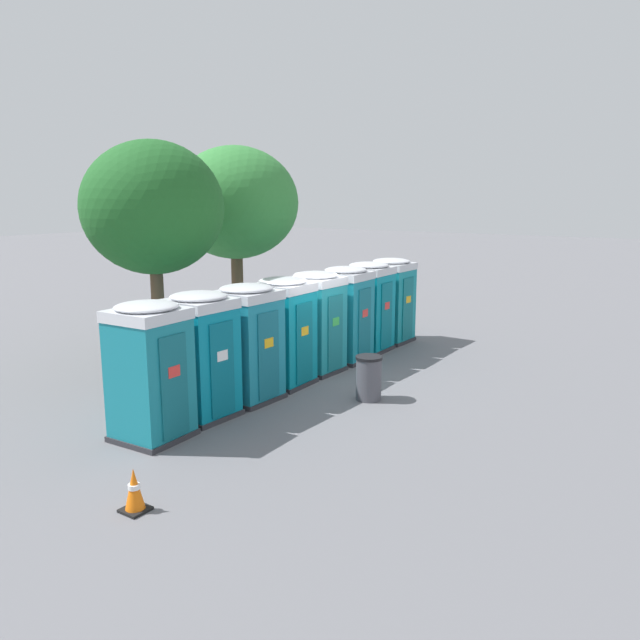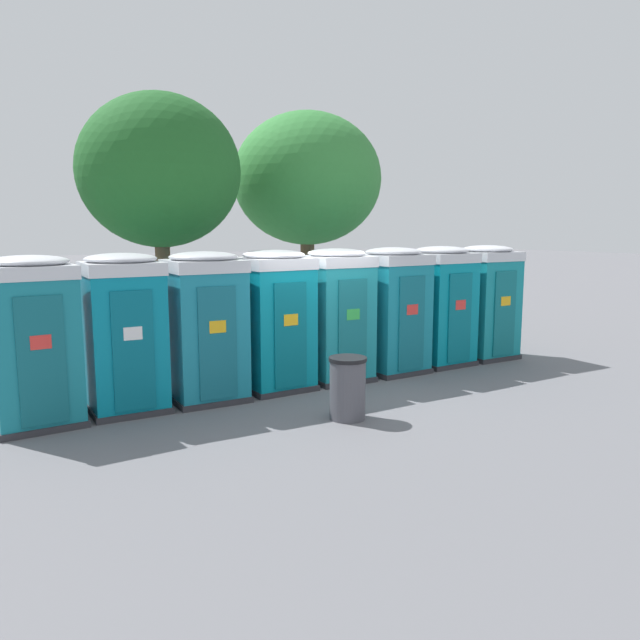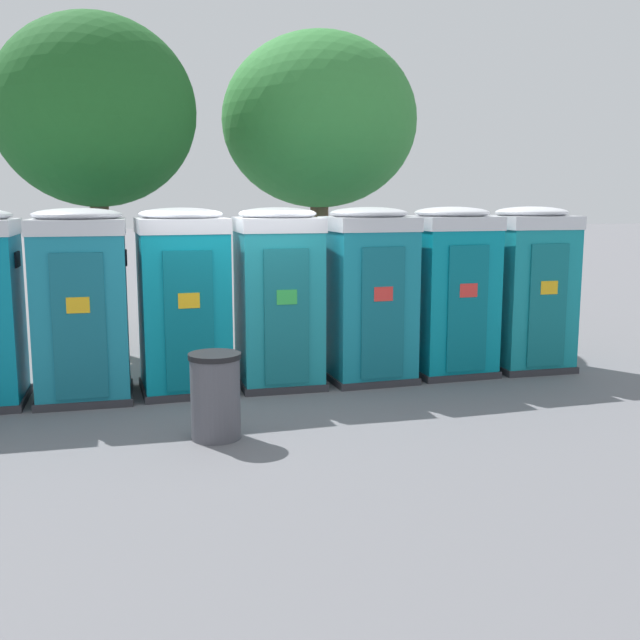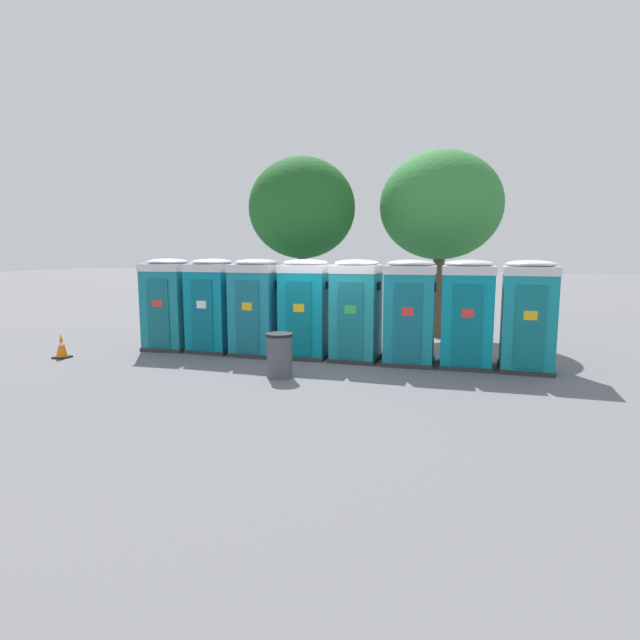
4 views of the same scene
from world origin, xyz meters
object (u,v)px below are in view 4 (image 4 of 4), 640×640
Objects in this scene: portapotty_7 at (528,315)px; street_tree_1 at (302,209)px; trash_can at (279,355)px; portapotty_3 at (306,308)px; portapotty_0 at (169,304)px; portapotty_2 at (257,307)px; portapotty_6 at (467,313)px; portapotty_1 at (213,305)px; street_tree_0 at (441,206)px; portapotty_5 at (410,312)px; portapotty_4 at (356,310)px; traffic_cone at (61,346)px.

street_tree_1 reaches higher than portapotty_7.
portapotty_3 is at bearing 93.40° from trash_can.
street_tree_1 is at bearing 46.49° from portapotty_0.
portapotty_0 is 2.67m from portapotty_2.
portapotty_1 is at bearing -179.65° from portapotty_6.
trash_can is at bearing -114.80° from street_tree_0.
portapotty_5 is at bearing -95.51° from street_tree_0.
portapotty_2 and portapotty_4 have the same top height.
portapotty_4 and portapotty_7 have the same top height.
portapotty_2 is at bearing -2.70° from portapotty_1.
trash_can is at bearing -76.70° from street_tree_1.
street_tree_0 is (-0.93, 4.12, 2.86)m from portapotty_6.
portapotty_1 is 6.69m from portapotty_6.
portapotty_7 is at bearing 1.27° from portapotty_5.
portapotty_5 is at bearing -1.25° from portapotty_4.
traffic_cone is at bearing -167.36° from portapotty_5.
street_tree_0 is at bearing 67.26° from portapotty_4.
portapotty_7 is 0.43× the size of street_tree_0.
street_tree_1 reaches higher than traffic_cone.
portapotty_7 is 5.51m from street_tree_0.
trash_can is (4.14, -2.15, -0.79)m from portapotty_0.
portapotty_1 is 4.38m from street_tree_1.
portapotty_3 and portapotty_4 have the same top height.
portapotty_6 is (5.35, 0.10, 0.00)m from portapotty_2.
portapotty_7 reaches higher than traffic_cone.
street_tree_0 is (5.75, 4.16, 2.86)m from portapotty_1.
portapotty_7 is (5.35, 0.04, 0.00)m from portapotty_3.
street_tree_0 is 7.92m from trash_can.
portapotty_5 is 3.97× the size of traffic_cone.
portapotty_4 is at bearing -50.83° from street_tree_1.
traffic_cone is (-11.34, -2.00, -0.97)m from portapotty_7.
portapotty_7 is at bearing 0.83° from portapotty_2.
portapotty_3 is 5.91m from street_tree_0.
portapotty_1 is at bearing -117.70° from street_tree_1.
portapotty_2 reaches higher than traffic_cone.
portapotty_0 is 1.00× the size of portapotty_2.
portapotty_0 is 5.35m from portapotty_4.
trash_can is at bearing -139.24° from portapotty_5.
street_tree_1 is 5.82× the size of trash_can.
portapotty_3 is 4.01m from portapotty_6.
portapotty_6 is 0.43× the size of street_tree_0.
portapotty_6 is 2.61× the size of trash_can.
portapotty_2 is 3.97× the size of traffic_cone.
street_tree_1 is (-1.10, 3.00, 2.78)m from portapotty_3.
street_tree_0 is at bearing 35.87° from portapotty_1.
traffic_cone is at bearing -145.95° from street_tree_0.
portapotty_3 is 1.00× the size of portapotty_7.
portapotty_5 is 1.00× the size of portapotty_6.
street_tree_0 is 4.34m from street_tree_1.
portapotty_6 is 1.00× the size of portapotty_7.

